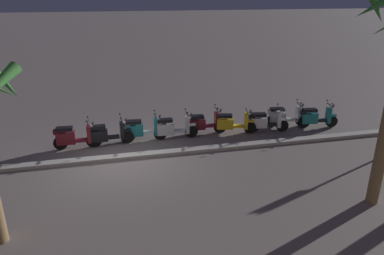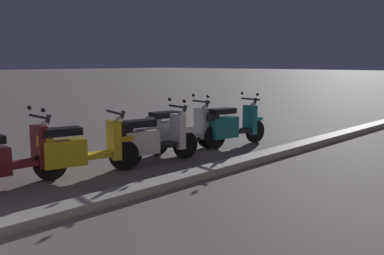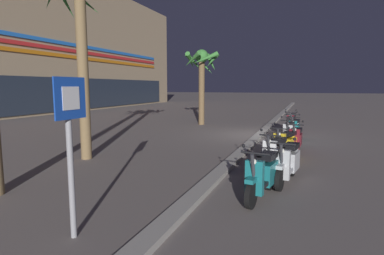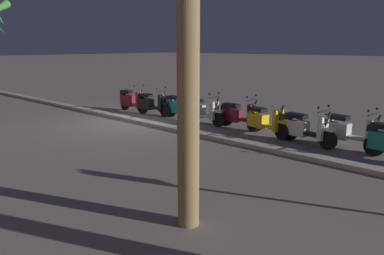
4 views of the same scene
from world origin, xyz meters
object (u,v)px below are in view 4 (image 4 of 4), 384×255
(scooter_black_gap_after_mid, at_px, (151,104))
(scooter_maroon_second_in_line, at_px, (131,101))
(scooter_silver_last_in_row, at_px, (347,131))
(scooter_silver_mid_centre, at_px, (201,111))
(scooter_teal_far_back, at_px, (179,107))
(scooter_white_mid_front, at_px, (304,128))
(scooter_yellow_mid_rear, at_px, (264,121))
(scooter_maroon_tail_end, at_px, (238,115))

(scooter_black_gap_after_mid, relative_size, scooter_maroon_second_in_line, 1.02)
(scooter_silver_last_in_row, bearing_deg, scooter_black_gap_after_mid, 2.76)
(scooter_silver_mid_centre, distance_m, scooter_black_gap_after_mid, 2.60)
(scooter_teal_far_back, bearing_deg, scooter_silver_last_in_row, -178.68)
(scooter_black_gap_after_mid, bearing_deg, scooter_silver_mid_centre, -178.02)
(scooter_white_mid_front, xyz_separation_m, scooter_yellow_mid_rear, (1.41, -0.17, -0.00))
(scooter_silver_last_in_row, bearing_deg, scooter_silver_mid_centre, 3.17)
(scooter_white_mid_front, bearing_deg, scooter_maroon_second_in_line, -0.01)
(scooter_yellow_mid_rear, relative_size, scooter_silver_mid_centre, 0.97)
(scooter_maroon_tail_end, relative_size, scooter_maroon_second_in_line, 0.99)
(scooter_silver_last_in_row, height_order, scooter_teal_far_back, same)
(scooter_silver_last_in_row, distance_m, scooter_maroon_second_in_line, 8.79)
(scooter_yellow_mid_rear, bearing_deg, scooter_maroon_tail_end, -12.29)
(scooter_black_gap_after_mid, bearing_deg, scooter_white_mid_front, 179.76)
(scooter_silver_last_in_row, relative_size, scooter_silver_mid_centre, 1.03)
(scooter_silver_last_in_row, xyz_separation_m, scooter_silver_mid_centre, (4.98, 0.28, -0.00))
(scooter_white_mid_front, bearing_deg, scooter_black_gap_after_mid, -0.24)
(scooter_yellow_mid_rear, bearing_deg, scooter_maroon_second_in_line, 1.54)
(scooter_silver_last_in_row, relative_size, scooter_yellow_mid_rear, 1.06)
(scooter_silver_mid_centre, height_order, scooter_maroon_second_in_line, same)
(scooter_white_mid_front, bearing_deg, scooter_silver_mid_centre, -1.70)
(scooter_silver_last_in_row, height_order, scooter_white_mid_front, same)
(scooter_teal_far_back, height_order, scooter_maroon_second_in_line, same)
(scooter_silver_last_in_row, height_order, scooter_black_gap_after_mid, same)
(scooter_yellow_mid_rear, distance_m, scooter_maroon_tail_end, 1.19)
(scooter_white_mid_front, xyz_separation_m, scooter_black_gap_after_mid, (6.53, -0.03, 0.01))
(scooter_yellow_mid_rear, xyz_separation_m, scooter_silver_mid_centre, (2.52, 0.05, 0.02))
(scooter_white_mid_front, relative_size, scooter_teal_far_back, 0.99)
(scooter_teal_far_back, bearing_deg, scooter_maroon_second_in_line, 5.54)
(scooter_white_mid_front, distance_m, scooter_yellow_mid_rear, 1.43)
(scooter_white_mid_front, height_order, scooter_yellow_mid_rear, scooter_white_mid_front)
(scooter_silver_mid_centre, bearing_deg, scooter_black_gap_after_mid, 1.98)
(scooter_silver_last_in_row, distance_m, scooter_teal_far_back, 6.21)
(scooter_silver_mid_centre, height_order, scooter_black_gap_after_mid, same)
(scooter_yellow_mid_rear, distance_m, scooter_silver_mid_centre, 2.52)
(scooter_white_mid_front, height_order, scooter_maroon_tail_end, same)
(scooter_maroon_tail_end, bearing_deg, scooter_silver_last_in_row, 179.52)
(scooter_yellow_mid_rear, relative_size, scooter_black_gap_after_mid, 0.96)
(scooter_maroon_tail_end, xyz_separation_m, scooter_maroon_second_in_line, (5.15, 0.42, 0.03))
(scooter_silver_last_in_row, height_order, scooter_maroon_second_in_line, same)
(scooter_white_mid_front, distance_m, scooter_maroon_second_in_line, 7.73)
(scooter_silver_last_in_row, bearing_deg, scooter_white_mid_front, 20.54)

